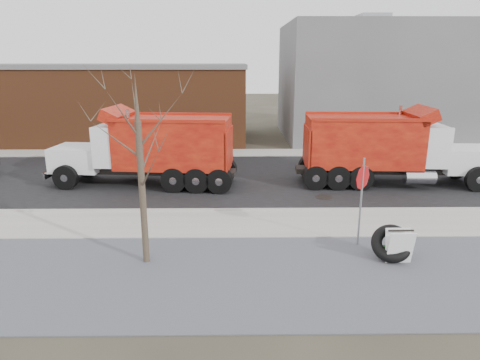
{
  "coord_description": "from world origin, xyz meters",
  "views": [
    {
      "loc": [
        -0.69,
        -13.66,
        5.52
      ],
      "look_at": [
        -0.51,
        0.97,
        1.4
      ],
      "focal_mm": 32.0,
      "sensor_mm": 36.0,
      "label": 1
    }
  ],
  "objects_px": {
    "fire_hydrant": "(390,249)",
    "sandwich_board": "(399,246)",
    "dump_truck_red_a": "(387,146)",
    "stop_sign": "(362,187)",
    "dump_truck_red_b": "(151,147)",
    "truck_tire": "(392,244)"
  },
  "relations": [
    {
      "from": "fire_hydrant",
      "to": "sandwich_board",
      "type": "xyz_separation_m",
      "value": [
        0.16,
        -0.22,
        0.17
      ]
    },
    {
      "from": "fire_hydrant",
      "to": "dump_truck_red_a",
      "type": "bearing_deg",
      "value": 83.9
    },
    {
      "from": "truck_tire",
      "to": "dump_truck_red_a",
      "type": "relative_size",
      "value": 0.15
    },
    {
      "from": "truck_tire",
      "to": "dump_truck_red_a",
      "type": "distance_m",
      "value": 8.19
    },
    {
      "from": "fire_hydrant",
      "to": "stop_sign",
      "type": "height_order",
      "value": "stop_sign"
    },
    {
      "from": "dump_truck_red_a",
      "to": "dump_truck_red_b",
      "type": "distance_m",
      "value": 10.61
    },
    {
      "from": "dump_truck_red_b",
      "to": "stop_sign",
      "type": "bearing_deg",
      "value": 144.27
    },
    {
      "from": "stop_sign",
      "to": "dump_truck_red_b",
      "type": "height_order",
      "value": "dump_truck_red_b"
    },
    {
      "from": "dump_truck_red_a",
      "to": "dump_truck_red_b",
      "type": "relative_size",
      "value": 1.04
    },
    {
      "from": "truck_tire",
      "to": "fire_hydrant",
      "type": "bearing_deg",
      "value": -141.88
    },
    {
      "from": "stop_sign",
      "to": "sandwich_board",
      "type": "xyz_separation_m",
      "value": [
        0.79,
        -1.23,
        -1.36
      ]
    },
    {
      "from": "fire_hydrant",
      "to": "stop_sign",
      "type": "distance_m",
      "value": 1.95
    },
    {
      "from": "stop_sign",
      "to": "sandwich_board",
      "type": "bearing_deg",
      "value": -79.11
    },
    {
      "from": "sandwich_board",
      "to": "fire_hydrant",
      "type": "bearing_deg",
      "value": 125.33
    },
    {
      "from": "truck_tire",
      "to": "dump_truck_red_b",
      "type": "xyz_separation_m",
      "value": [
        -8.2,
        7.69,
        1.28
      ]
    },
    {
      "from": "fire_hydrant",
      "to": "sandwich_board",
      "type": "distance_m",
      "value": 0.32
    },
    {
      "from": "fire_hydrant",
      "to": "dump_truck_red_b",
      "type": "relative_size",
      "value": 0.09
    },
    {
      "from": "fire_hydrant",
      "to": "dump_truck_red_b",
      "type": "height_order",
      "value": "dump_truck_red_b"
    },
    {
      "from": "fire_hydrant",
      "to": "dump_truck_red_a",
      "type": "relative_size",
      "value": 0.09
    },
    {
      "from": "stop_sign",
      "to": "sandwich_board",
      "type": "height_order",
      "value": "stop_sign"
    },
    {
      "from": "stop_sign",
      "to": "dump_truck_red_b",
      "type": "distance_m",
      "value": 10.08
    },
    {
      "from": "fire_hydrant",
      "to": "stop_sign",
      "type": "bearing_deg",
      "value": 133.35
    }
  ]
}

